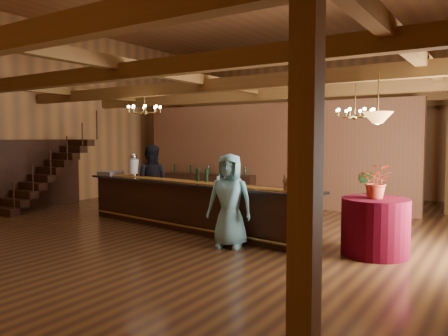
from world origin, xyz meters
The scene contains 25 objects.
floor centered at (0.00, 0.00, 0.00)m, with size 14.00×14.00×0.00m, color brown.
wall_back centered at (0.00, 7.00, 2.75)m, with size 12.00×0.10×5.50m, color #AB6C35.
wall_left centered at (-6.00, 0.00, 2.75)m, with size 0.10×14.00×5.50m, color #AB6C35.
beam_grid centered at (0.00, 0.51, 3.24)m, with size 11.90×13.90×0.39m.
support_posts centered at (0.00, -0.50, 1.60)m, with size 9.20×10.20×3.20m.
partition_wall centered at (-0.50, 3.50, 1.55)m, with size 9.00×0.18×3.10m, color brown.
staircase centered at (-5.45, -0.74, 1.00)m, with size 1.00×2.80×2.00m.
backroom_boxes centered at (-0.29, 5.50, 0.53)m, with size 4.10×0.60×1.10m.
tasting_bar centered at (-0.20, -0.75, 0.54)m, with size 6.45×1.57×1.08m.
beverage_dispenser centered at (-2.22, -0.45, 1.35)m, with size 0.26×0.26×0.60m.
glass_rack_tray centered at (-3.06, -0.45, 1.12)m, with size 0.50×0.50×0.10m, color gray.
raffle_drum centered at (2.46, -1.12, 1.24)m, with size 0.34×0.24×0.30m.
bar_bottle_0 centered at (-0.06, -0.64, 1.22)m, with size 0.07×0.07×0.30m, color black.
bar_bottle_1 centered at (0.21, -0.67, 1.22)m, with size 0.07×0.07×0.30m, color black.
backbar_shelf centered at (-2.31, 2.99, 0.44)m, with size 3.14×0.49×0.88m, color #33190E.
round_table centered at (3.85, -0.73, 0.50)m, with size 1.16×1.16×1.00m, color #590416.
chandelier_left centered at (-1.76, -0.50, 2.76)m, with size 0.80×0.80×0.60m.
chandelier_right centered at (3.01, 0.83, 2.59)m, with size 0.80×0.80×0.77m.
pendant_lamp centered at (3.85, -0.73, 2.40)m, with size 0.52×0.52×0.90m.
bartender centered at (0.43, 0.05, 0.75)m, with size 0.54×0.36×1.49m, color white.
staff_second centered at (-1.95, -0.11, 0.94)m, with size 0.91×0.71×1.87m, color black.
guest centered at (1.41, -1.63, 0.88)m, with size 0.86×0.56×1.76m, color #7ED0E2.
floor_plant centered at (2.59, 3.55, 0.57)m, with size 0.62×0.50×1.13m, color #1C4B18.
table_flowers centered at (3.87, -0.75, 1.30)m, with size 0.54×0.47×0.60m, color #C74524.
table_vase centered at (3.75, -0.63, 1.15)m, with size 0.15×0.15×0.29m, color #A6853C.
Camera 1 is at (5.72, -8.49, 2.06)m, focal length 35.00 mm.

